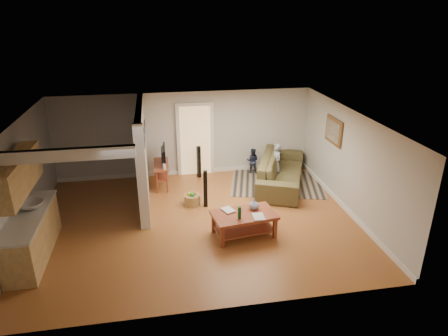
{
  "coord_description": "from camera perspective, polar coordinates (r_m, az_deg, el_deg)",
  "views": [
    {
      "loc": [
        -0.81,
        -8.29,
        4.76
      ],
      "look_at": [
        0.74,
        0.56,
        1.1
      ],
      "focal_mm": 32.0,
      "sensor_mm": 36.0,
      "label": 1
    }
  ],
  "objects": [
    {
      "name": "ground",
      "position": [
        9.59,
        -3.83,
        -7.64
      ],
      "size": [
        7.5,
        7.5,
        0.0
      ],
      "primitive_type": "plane",
      "color": "#995D27",
      "rests_on": "ground"
    },
    {
      "name": "area_rug",
      "position": [
        11.62,
        7.59,
        -2.19
      ],
      "size": [
        3.02,
        2.5,
        0.01
      ],
      "primitive_type": "cube",
      "rotation": [
        0.0,
        0.0,
        -0.25
      ],
      "color": "black",
      "rests_on": "ground"
    },
    {
      "name": "child",
      "position": [
        11.73,
        7.29,
        -1.97
      ],
      "size": [
        0.34,
        0.46,
        1.17
      ],
      "primitive_type": "imported",
      "rotation": [
        0.0,
        0.0,
        -1.42
      ],
      "color": "gray",
      "rests_on": "ground"
    },
    {
      "name": "room_shell",
      "position": [
        9.32,
        -10.87,
        1.01
      ],
      "size": [
        7.54,
        6.02,
        2.52
      ],
      "color": "beige",
      "rests_on": "ground"
    },
    {
      "name": "tv_console",
      "position": [
        11.27,
        -8.89,
        0.3
      ],
      "size": [
        0.42,
        1.08,
        0.92
      ],
      "rotation": [
        0.0,
        0.0,
        -0.01
      ],
      "color": "maroon",
      "rests_on": "ground"
    },
    {
      "name": "sofa",
      "position": [
        11.6,
        8.07,
        -2.3
      ],
      "size": [
        2.13,
        3.07,
        0.84
      ],
      "primitive_type": "imported",
      "rotation": [
        0.0,
        0.0,
        1.18
      ],
      "color": "#493924",
      "rests_on": "ground"
    },
    {
      "name": "toddler",
      "position": [
        12.3,
        4.04,
        -0.66
      ],
      "size": [
        0.46,
        0.41,
        0.78
      ],
      "primitive_type": "imported",
      "rotation": [
        0.0,
        0.0,
        2.78
      ],
      "color": "#1F2640",
      "rests_on": "ground"
    },
    {
      "name": "speaker_left",
      "position": [
        10.05,
        -2.66,
        -2.99
      ],
      "size": [
        0.11,
        0.11,
        0.98
      ],
      "primitive_type": "cube",
      "rotation": [
        0.0,
        0.0,
        -0.19
      ],
      "color": "black",
      "rests_on": "ground"
    },
    {
      "name": "speaker_right",
      "position": [
        11.8,
        -3.62,
        0.88
      ],
      "size": [
        0.13,
        0.13,
        0.97
      ],
      "primitive_type": "cube",
      "rotation": [
        0.0,
        0.0,
        0.37
      ],
      "color": "black",
      "rests_on": "ground"
    },
    {
      "name": "toy_basket",
      "position": [
        10.3,
        -4.57,
        -4.46
      ],
      "size": [
        0.42,
        0.42,
        0.38
      ],
      "color": "olive",
      "rests_on": "ground"
    },
    {
      "name": "coffee_table",
      "position": [
        8.87,
        2.97,
        -7.14
      ],
      "size": [
        1.47,
        0.99,
        0.81
      ],
      "rotation": [
        0.0,
        0.0,
        0.14
      ],
      "color": "maroon",
      "rests_on": "ground"
    }
  ]
}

